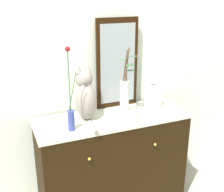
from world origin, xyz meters
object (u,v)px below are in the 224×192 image
object	(u,v)px
vase_slim_green	(71,111)
mirror_leaning	(117,64)
cat_sitting	(86,97)
sideboard	(112,163)
bowl_porcelain	(124,113)
vase_glass_clear	(125,93)
jar_lidded_porcelain	(153,93)

from	to	relation	value
vase_slim_green	mirror_leaning	bearing A→B (deg)	31.98
vase_slim_green	cat_sitting	bearing A→B (deg)	44.17
mirror_leaning	cat_sitting	xyz separation A→B (m)	(-0.33, -0.15, -0.20)
sideboard	bowl_porcelain	world-z (taller)	bowl_porcelain
vase_slim_green	bowl_porcelain	world-z (taller)	vase_slim_green
mirror_leaning	bowl_porcelain	world-z (taller)	mirror_leaning
vase_glass_clear	cat_sitting	bearing A→B (deg)	165.78
mirror_leaning	sideboard	bearing A→B (deg)	-122.96
cat_sitting	vase_glass_clear	size ratio (longest dim) A/B	0.83
vase_slim_green	jar_lidded_porcelain	xyz separation A→B (m)	(0.77, 0.17, -0.02)
mirror_leaning	vase_glass_clear	distance (m)	0.29
cat_sitting	bowl_porcelain	size ratio (longest dim) A/B	1.95
mirror_leaning	bowl_porcelain	distance (m)	0.42
sideboard	vase_slim_green	bearing A→B (deg)	-163.78
cat_sitting	bowl_porcelain	bearing A→B (deg)	-14.41
mirror_leaning	cat_sitting	size ratio (longest dim) A/B	1.78
cat_sitting	jar_lidded_porcelain	world-z (taller)	cat_sitting
mirror_leaning	vase_slim_green	xyz separation A→B (m)	(-0.50, -0.31, -0.23)
jar_lidded_porcelain	sideboard	bearing A→B (deg)	-170.95
sideboard	jar_lidded_porcelain	bearing A→B (deg)	9.05
mirror_leaning	vase_glass_clear	world-z (taller)	mirror_leaning
sideboard	jar_lidded_porcelain	size ratio (longest dim) A/B	4.26
sideboard	vase_slim_green	distance (m)	0.70
bowl_porcelain	mirror_leaning	bearing A→B (deg)	81.28
mirror_leaning	jar_lidded_porcelain	distance (m)	0.40
vase_slim_green	vase_glass_clear	world-z (taller)	vase_slim_green
vase_slim_green	bowl_porcelain	distance (m)	0.49
vase_glass_clear	jar_lidded_porcelain	size ratio (longest dim) A/B	1.75
vase_glass_clear	jar_lidded_porcelain	world-z (taller)	vase_glass_clear
vase_glass_clear	vase_slim_green	bearing A→B (deg)	-169.73
mirror_leaning	cat_sitting	distance (m)	0.41
cat_sitting	sideboard	bearing A→B (deg)	-15.21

